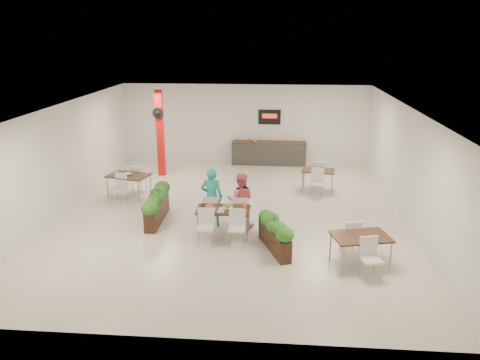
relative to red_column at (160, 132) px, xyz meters
name	(u,v)px	position (x,y,z in m)	size (l,w,h in m)	color
ground	(231,214)	(3.00, -3.79, -1.64)	(12.00, 12.00, 0.00)	beige
room_shell	(230,149)	(3.00, -3.79, 0.36)	(10.10, 12.10, 3.22)	white
red_column	(160,132)	(0.00, 0.00, 0.00)	(0.40, 0.41, 3.20)	red
service_counter	(269,153)	(4.00, 1.86, -1.15)	(3.00, 0.64, 2.20)	#2E2C29
main_table	(223,213)	(2.96, -5.34, -1.01)	(1.41, 1.63, 0.92)	black
diner_man	(212,197)	(2.57, -4.69, -0.80)	(0.61, 0.40, 1.68)	teal
diner_woman	(241,200)	(3.37, -4.69, -0.87)	(0.75, 0.59, 1.55)	#E46571
planter_left	(157,204)	(0.95, -4.50, -1.13)	(0.43, 1.95, 1.02)	black
planter_right	(274,232)	(4.32, -6.09, -1.16)	(0.88, 1.70, 0.92)	black
side_table_a	(129,178)	(-0.48, -2.51, -1.01)	(1.47, 1.67, 0.92)	black
side_table_b	(318,174)	(5.74, -1.42, -1.02)	(1.17, 1.66, 0.92)	black
side_table_c	(361,241)	(6.29, -6.77, -1.01)	(1.44, 1.67, 0.92)	black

